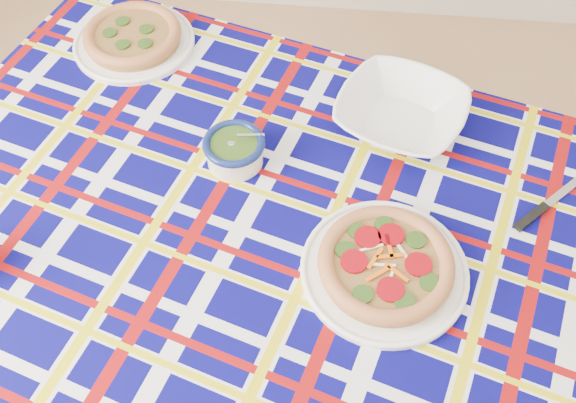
# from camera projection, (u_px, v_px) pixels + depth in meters

# --- Properties ---
(dining_table) EXTENTS (1.80, 1.40, 0.74)m
(dining_table) POSITION_uv_depth(u_px,v_px,m) (287.00, 244.00, 1.30)
(dining_table) COLOR brown
(dining_table) RESTS_ON floor
(tablecloth) EXTENTS (1.84, 1.44, 0.10)m
(tablecloth) POSITION_uv_depth(u_px,v_px,m) (287.00, 238.00, 1.28)
(tablecloth) COLOR #060455
(tablecloth) RESTS_ON dining_table
(main_focaccia_plate) EXTENTS (0.36, 0.36, 0.06)m
(main_focaccia_plate) POSITION_uv_depth(u_px,v_px,m) (386.00, 264.00, 1.15)
(main_focaccia_plate) COLOR olive
(main_focaccia_plate) RESTS_ON tablecloth
(pesto_bowl) EXTENTS (0.15, 0.15, 0.08)m
(pesto_bowl) POSITION_uv_depth(u_px,v_px,m) (234.00, 149.00, 1.30)
(pesto_bowl) COLOR #203B10
(pesto_bowl) RESTS_ON tablecloth
(serving_bowl) EXTENTS (0.35, 0.35, 0.07)m
(serving_bowl) POSITION_uv_depth(u_px,v_px,m) (401.00, 113.00, 1.37)
(serving_bowl) COLOR white
(serving_bowl) RESTS_ON tablecloth
(second_focaccia_plate) EXTENTS (0.35, 0.35, 0.05)m
(second_focaccia_plate) POSITION_uv_depth(u_px,v_px,m) (133.00, 36.00, 1.53)
(second_focaccia_plate) COLOR olive
(second_focaccia_plate) RESTS_ON tablecloth
(table_knife) EXTENTS (0.17, 0.17, 0.01)m
(table_knife) POSITION_uv_depth(u_px,v_px,m) (563.00, 192.00, 1.28)
(table_knife) COLOR silver
(table_knife) RESTS_ON tablecloth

